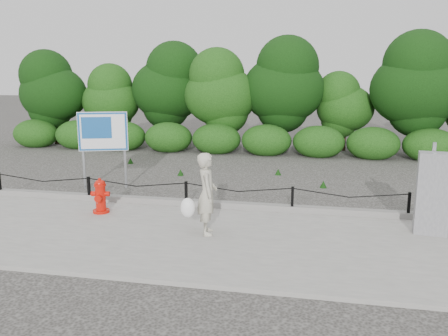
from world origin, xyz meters
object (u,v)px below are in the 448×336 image
advertising_sign (103,135)px  utility_cabinet (433,194)px  fire_hydrant (100,196)px  pedestrian (206,195)px

advertising_sign → utility_cabinet: bearing=-35.0°
utility_cabinet → advertising_sign: advertising_sign is taller
utility_cabinet → fire_hydrant: bearing=-173.8°
utility_cabinet → pedestrian: bearing=-162.3°
fire_hydrant → utility_cabinet: size_ratio=0.45×
pedestrian → fire_hydrant: bearing=55.1°
utility_cabinet → advertising_sign: size_ratio=0.84×
fire_hydrant → utility_cabinet: (7.01, 0.02, 0.43)m
pedestrian → advertising_sign: size_ratio=0.76×
fire_hydrant → pedestrian: (2.67, -0.88, 0.41)m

